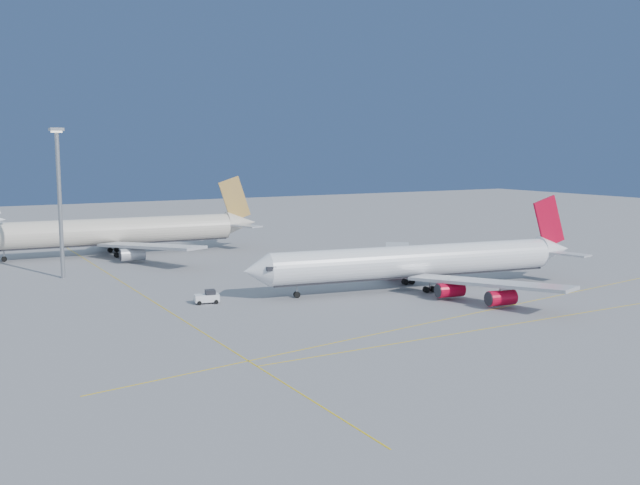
% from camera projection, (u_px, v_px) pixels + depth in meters
% --- Properties ---
extents(ground, '(500.00, 500.00, 0.00)m').
position_uv_depth(ground, '(451.00, 305.00, 112.24)').
color(ground, slate).
rests_on(ground, ground).
extents(taxiway_lines, '(118.86, 140.00, 0.02)m').
position_uv_depth(taxiway_lines, '(350.00, 308.00, 110.45)').
color(taxiway_lines, gold).
rests_on(taxiway_lines, ground).
extents(airliner_virgin, '(64.29, 57.21, 15.89)m').
position_uv_depth(airliner_virgin, '(421.00, 261.00, 125.50)').
color(airliner_virgin, white).
rests_on(airliner_virgin, ground).
extents(airliner_etihad, '(68.65, 63.27, 17.91)m').
position_uv_depth(airliner_etihad, '(118.00, 231.00, 165.74)').
color(airliner_etihad, beige).
rests_on(airliner_etihad, ground).
extents(pushback_tug, '(4.13, 2.97, 2.15)m').
position_uv_depth(pushback_tug, '(207.00, 297.00, 113.54)').
color(pushback_tug, white).
rests_on(pushback_tug, ground).
extents(light_mast, '(2.45, 2.45, 28.39)m').
position_uv_depth(light_mast, '(59.00, 190.00, 133.88)').
color(light_mast, gray).
rests_on(light_mast, ground).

